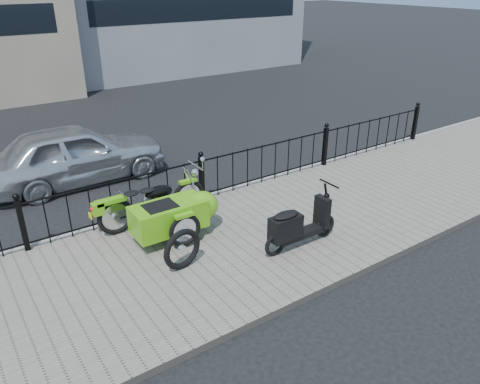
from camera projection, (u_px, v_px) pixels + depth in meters
ground at (237, 230)px, 8.97m from camera, size 120.00×120.00×0.00m
sidewalk at (252, 238)px, 8.57m from camera, size 30.00×3.80×0.12m
curb at (199, 200)px, 10.02m from camera, size 30.00×0.10×0.12m
iron_fence at (202, 179)px, 9.69m from camera, size 14.11×0.11×1.08m
motorcycle_sidecar at (174, 211)px, 8.40m from camera, size 2.28×1.48×0.98m
scooter at (297, 226)px, 8.00m from camera, size 1.57×0.46×1.06m
spare_tire at (182, 249)px, 7.46m from camera, size 0.71×0.21×0.70m
sedan_car at (76, 154)px, 10.77m from camera, size 4.07×1.68×1.38m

